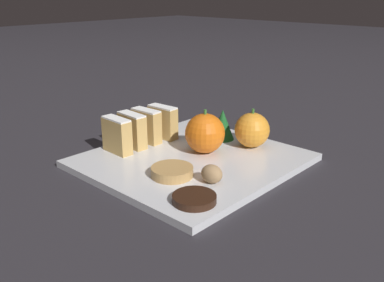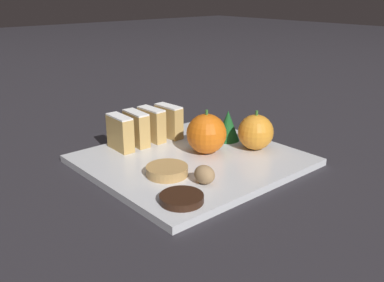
{
  "view_description": "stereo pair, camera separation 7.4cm",
  "coord_description": "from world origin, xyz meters",
  "views": [
    {
      "loc": [
        0.47,
        -0.51,
        0.29
      ],
      "look_at": [
        0.0,
        0.0,
        0.04
      ],
      "focal_mm": 40.0,
      "sensor_mm": 36.0,
      "label": 1
    },
    {
      "loc": [
        0.52,
        -0.45,
        0.29
      ],
      "look_at": [
        0.0,
        0.0,
        0.04
      ],
      "focal_mm": 40.0,
      "sensor_mm": 36.0,
      "label": 2
    }
  ],
  "objects": [
    {
      "name": "stollen_slice_third",
      "position": [
        -0.12,
        0.0,
        0.04
      ],
      "size": [
        0.06,
        0.03,
        0.06
      ],
      "color": "tan",
      "rests_on": "serving_platter"
    },
    {
      "name": "orange_far",
      "position": [
        0.0,
        0.03,
        0.05
      ],
      "size": [
        0.07,
        0.07,
        0.08
      ],
      "color": "orange",
      "rests_on": "serving_platter"
    },
    {
      "name": "gingerbread_cookie",
      "position": [
        0.03,
        -0.08,
        0.02
      ],
      "size": [
        0.07,
        0.07,
        0.01
      ],
      "color": "tan",
      "rests_on": "serving_platter"
    },
    {
      "name": "evergreen_sprig",
      "position": [
        -0.02,
        0.11,
        0.04
      ],
      "size": [
        0.05,
        0.05,
        0.06
      ],
      "color": "#195623",
      "rests_on": "serving_platter"
    },
    {
      "name": "chocolate_cookie",
      "position": [
        0.12,
        -0.12,
        0.02
      ],
      "size": [
        0.06,
        0.06,
        0.01
      ],
      "color": "black",
      "rests_on": "serving_platter"
    },
    {
      "name": "walnut",
      "position": [
        0.09,
        -0.06,
        0.03
      ],
      "size": [
        0.03,
        0.03,
        0.03
      ],
      "color": "#9E7A51",
      "rests_on": "serving_platter"
    },
    {
      "name": "stollen_slice_fourth",
      "position": [
        -0.11,
        0.04,
        0.04
      ],
      "size": [
        0.06,
        0.03,
        0.06
      ],
      "color": "tan",
      "rests_on": "serving_platter"
    },
    {
      "name": "stollen_slice_second",
      "position": [
        -0.12,
        -0.04,
        0.04
      ],
      "size": [
        0.06,
        0.03,
        0.06
      ],
      "color": "tan",
      "rests_on": "serving_platter"
    },
    {
      "name": "orange_near",
      "position": [
        0.04,
        0.11,
        0.04
      ],
      "size": [
        0.06,
        0.06,
        0.07
      ],
      "color": "orange",
      "rests_on": "serving_platter"
    },
    {
      "name": "serving_platter",
      "position": [
        0.0,
        0.0,
        0.01
      ],
      "size": [
        0.32,
        0.34,
        0.01
      ],
      "color": "silver",
      "rests_on": "ground_plane"
    },
    {
      "name": "stollen_slice_front",
      "position": [
        -0.11,
        -0.07,
        0.04
      ],
      "size": [
        0.06,
        0.02,
        0.06
      ],
      "color": "tan",
      "rests_on": "serving_platter"
    },
    {
      "name": "ground_plane",
      "position": [
        0.0,
        0.0,
        0.0
      ],
      "size": [
        6.0,
        6.0,
        0.0
      ],
      "primitive_type": "plane",
      "color": "#28262B"
    }
  ]
}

